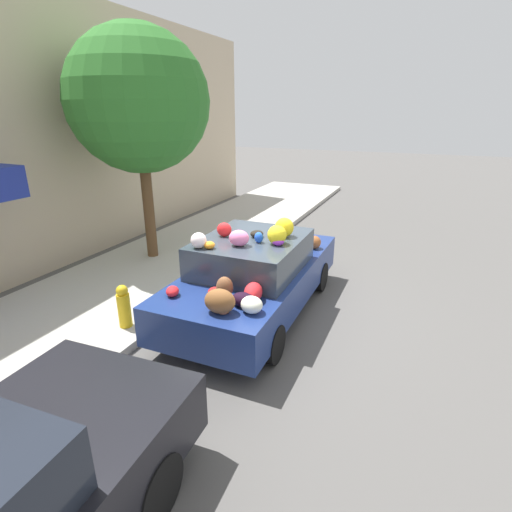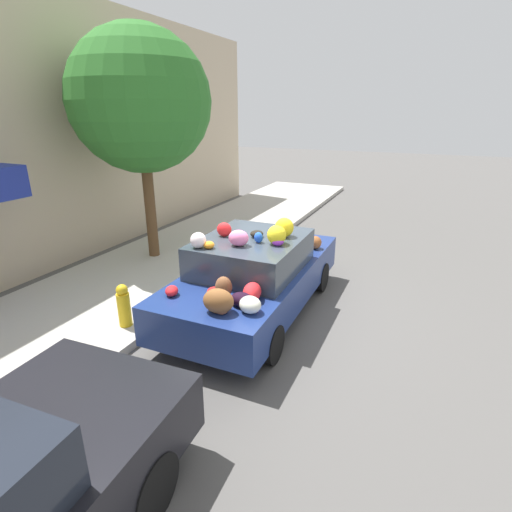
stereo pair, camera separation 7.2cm
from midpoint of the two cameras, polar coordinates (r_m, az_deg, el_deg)
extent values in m
plane|color=#565451|center=(7.15, -0.05, -7.73)|extent=(60.00, 60.00, 0.00)
cube|color=#B2ADA3|center=(8.49, -16.92, -3.47)|extent=(24.00, 3.20, 0.14)
cube|color=#C6B293|center=(9.52, -29.38, 14.71)|extent=(18.00, 0.30, 5.70)
cylinder|color=brown|center=(9.35, -14.68, 6.96)|extent=(0.24, 0.24, 2.36)
sphere|color=#2D7228|center=(9.13, -15.97, 20.53)|extent=(2.93, 2.93, 2.93)
cylinder|color=gold|center=(6.61, -18.00, -7.28)|extent=(0.20, 0.20, 0.55)
sphere|color=gold|center=(6.46, -18.32, -4.64)|extent=(0.18, 0.18, 0.18)
cube|color=navy|center=(6.88, 0.30, -3.55)|extent=(4.21, 1.81, 0.59)
cube|color=#333D47|center=(6.53, -0.27, 0.40)|extent=(1.90, 1.58, 0.52)
cylinder|color=black|center=(8.40, -1.26, -1.25)|extent=(0.56, 0.19, 0.56)
cylinder|color=black|center=(7.90, 9.52, -2.97)|extent=(0.56, 0.19, 0.56)
cylinder|color=black|center=(6.37, -11.30, -9.05)|extent=(0.56, 0.19, 0.56)
cylinder|color=black|center=(5.69, 2.65, -12.46)|extent=(0.56, 0.19, 0.56)
ellipsoid|color=black|center=(5.34, -1.58, -6.23)|extent=(0.24, 0.34, 0.19)
ellipsoid|color=red|center=(5.48, -0.18, -5.18)|extent=(0.41, 0.32, 0.26)
ellipsoid|color=brown|center=(5.18, -5.00, -6.41)|extent=(0.34, 0.44, 0.32)
ellipsoid|color=white|center=(8.20, 4.16, 3.09)|extent=(0.16, 0.16, 0.14)
ellipsoid|color=purple|center=(6.08, 3.47, 2.08)|extent=(0.25, 0.25, 0.13)
ellipsoid|color=blue|center=(6.19, 0.69, 2.65)|extent=(0.13, 0.14, 0.17)
ellipsoid|color=yellow|center=(6.49, 4.38, 4.10)|extent=(0.33, 0.35, 0.32)
ellipsoid|color=white|center=(5.18, -0.43, -6.97)|extent=(0.37, 0.39, 0.22)
ellipsoid|color=black|center=(6.48, 0.42, 3.19)|extent=(0.30, 0.30, 0.11)
ellipsoid|color=white|center=(8.23, 5.90, 3.15)|extent=(0.19, 0.22, 0.16)
sphere|color=white|center=(7.68, 5.44, 2.26)|extent=(0.35, 0.35, 0.25)
ellipsoid|color=orange|center=(5.98, -6.40, 1.59)|extent=(0.21, 0.21, 0.11)
ellipsoid|color=black|center=(7.54, 2.34, 1.89)|extent=(0.37, 0.37, 0.22)
ellipsoid|color=brown|center=(5.57, -4.27, -4.46)|extent=(0.26, 0.28, 0.31)
sphere|color=white|center=(7.66, 4.40, 1.96)|extent=(0.24, 0.24, 0.17)
sphere|color=#97542B|center=(7.60, 8.70, 1.92)|extent=(0.35, 0.35, 0.25)
ellipsoid|color=brown|center=(5.18, -0.57, -7.18)|extent=(0.22, 0.28, 0.18)
sphere|color=yellow|center=(6.12, 3.31, 3.02)|extent=(0.37, 0.37, 0.30)
ellipsoid|color=#945337|center=(5.18, -4.55, -7.66)|extent=(0.18, 0.20, 0.12)
ellipsoid|color=red|center=(5.72, -5.74, -4.98)|extent=(0.21, 0.18, 0.10)
ellipsoid|color=yellow|center=(8.24, 1.37, 3.54)|extent=(0.32, 0.33, 0.23)
ellipsoid|color=red|center=(6.52, -4.25, 3.80)|extent=(0.23, 0.28, 0.23)
sphere|color=white|center=(6.01, -7.91, 2.25)|extent=(0.34, 0.34, 0.24)
ellipsoid|color=red|center=(5.77, -11.60, -4.90)|extent=(0.29, 0.27, 0.14)
ellipsoid|color=pink|center=(6.04, -2.16, 2.59)|extent=(0.31, 0.35, 0.25)
cylinder|color=black|center=(4.97, -30.86, -20.98)|extent=(0.62, 0.21, 0.61)
cylinder|color=black|center=(4.05, -14.20, -29.36)|extent=(0.62, 0.21, 0.61)
camera|label=1|loc=(0.04, -89.69, 0.11)|focal=28.00mm
camera|label=2|loc=(0.04, 90.31, -0.11)|focal=28.00mm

